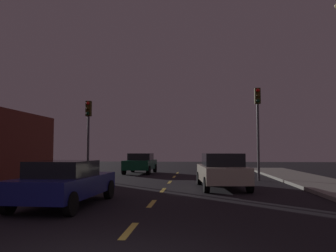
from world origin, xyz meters
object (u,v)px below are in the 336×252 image
Objects in this scene: car_stopped_ahead at (222,171)px; car_adjacent_lane at (65,182)px; traffic_signal_left at (88,124)px; traffic_signal_right at (258,116)px; car_oncoming_far at (140,163)px.

car_adjacent_lane is (-5.20, -5.33, -0.07)m from car_stopped_ahead.
traffic_signal_right is (9.81, 0.00, 0.41)m from traffic_signal_left.
car_adjacent_lane is (2.27, -9.48, -2.52)m from traffic_signal_left.
traffic_signal_left is 1.16× the size of car_oncoming_far.
car_stopped_ahead is (-2.34, -4.15, -2.86)m from traffic_signal_right.
car_stopped_ahead is 7.45m from car_adjacent_lane.
traffic_signal_left is 10.06m from car_adjacent_lane.
car_adjacent_lane is at bearing -76.53° from traffic_signal_left.
traffic_signal_left reaches higher than car_oncoming_far.
car_stopped_ahead is (7.47, -4.14, -2.45)m from traffic_signal_left.
car_oncoming_far is at bearing 118.35° from car_stopped_ahead.
car_oncoming_far is (-0.06, 15.08, 0.03)m from car_adjacent_lane.
car_stopped_ahead is at bearing -61.65° from car_oncoming_far.
traffic_signal_right reaches higher than car_adjacent_lane.
traffic_signal_left is at bearing -111.47° from car_oncoming_far.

